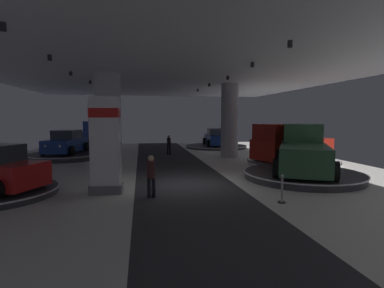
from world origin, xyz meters
TOP-DOWN VIEW (x-y plane):
  - ground at (0.00, 0.00)m, footprint 24.00×44.00m
  - ceiling_with_spotlights at (-0.00, 0.00)m, footprint 24.00×44.00m
  - column_left at (-3.76, 4.93)m, footprint 1.43×1.43m
  - column_right at (4.66, 8.65)m, footprint 1.29×1.29m
  - brand_sign_pylon at (-3.29, -1.00)m, footprint 1.31×0.75m
  - display_platform_mid_right at (7.52, 4.39)m, footprint 5.68×5.68m
  - pickup_truck_mid_right at (7.22, 4.27)m, footprint 5.70×4.06m
  - display_platform_far_left at (-7.37, 10.12)m, footprint 5.54×5.54m
  - display_car_far_left at (-7.37, 10.15)m, footprint 2.83×4.46m
  - display_platform_near_right at (5.83, 0.25)m, footprint 5.68×5.68m
  - pickup_truck_near_right at (5.98, 0.53)m, footprint 4.47×5.66m
  - display_platform_deep_right at (5.45, 15.76)m, footprint 6.11×6.11m
  - display_car_deep_right at (5.45, 15.73)m, footprint 2.46×4.34m
  - display_platform_deep_left at (-7.07, 16.31)m, footprint 5.68×5.68m
  - pickup_truck_deep_left at (-6.83, 16.10)m, footprint 5.35×5.10m
  - visitor_walking_near at (-1.57, -1.96)m, footprint 0.32×0.32m
  - visitor_walking_far at (0.26, 10.69)m, footprint 0.32×0.32m
  - stanchion_a at (2.91, -3.40)m, footprint 0.28×0.28m

SIDE VIEW (x-z plane):
  - ground at x=0.00m, z-range -0.05..0.00m
  - display_platform_deep_right at x=5.45m, z-range 0.02..0.24m
  - display_platform_mid_right at x=7.52m, z-range 0.02..0.31m
  - display_platform_near_right at x=5.83m, z-range 0.02..0.36m
  - display_platform_deep_left at x=-7.07m, z-range 0.02..0.38m
  - display_platform_far_left at x=-7.37m, z-range 0.02..0.38m
  - stanchion_a at x=2.91m, z-range -0.13..0.88m
  - visitor_walking_near at x=-1.57m, z-range 0.11..1.70m
  - visitor_walking_far at x=0.26m, z-range 0.11..1.70m
  - display_car_deep_right at x=5.45m, z-range 0.14..1.84m
  - display_car_far_left at x=-7.37m, z-range 0.27..1.98m
  - pickup_truck_mid_right at x=7.22m, z-range 0.08..2.38m
  - pickup_truck_near_right at x=5.98m, z-range 0.13..2.43m
  - pickup_truck_deep_left at x=-6.83m, z-range 0.14..2.44m
  - brand_sign_pylon at x=-3.29m, z-range 0.07..3.84m
  - column_left at x=-3.76m, z-range 0.00..5.50m
  - column_right at x=4.66m, z-range 0.00..5.50m
  - ceiling_with_spotlights at x=0.00m, z-range 5.35..5.74m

